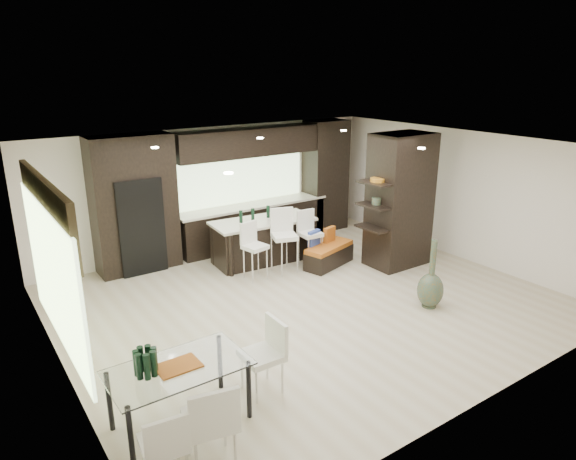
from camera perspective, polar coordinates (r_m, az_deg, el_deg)
ground at (r=9.11m, az=2.16°, el=-7.86°), size 8.00×8.00×0.00m
back_wall at (r=11.50m, az=-8.26°, el=4.60°), size 8.00×0.02×2.70m
left_wall at (r=7.12m, az=-24.61°, el=-5.30°), size 0.02×7.00×2.70m
right_wall at (r=11.39m, az=18.64°, el=3.70°), size 0.02×7.00×2.70m
ceiling at (r=8.31m, az=2.38°, el=9.17°), size 8.00×7.00×0.02m
window_left at (r=7.31m, az=-24.60°, el=-4.71°), size 0.04×3.20×1.90m
window_back at (r=11.70m, az=-5.58°, el=5.92°), size 3.40×0.04×1.20m
stone_accent at (r=7.04m, az=-25.30°, el=2.13°), size 0.08×3.00×0.80m
ceiling_spots at (r=8.51m, az=1.36°, el=9.25°), size 4.00×3.00×0.02m
back_cabinetry at (r=11.45m, az=-5.27°, el=4.64°), size 6.80×0.68×2.70m
refrigerator at (r=10.58m, az=-16.45°, el=0.62°), size 0.90×0.68×1.90m
partition_column at (r=10.59m, az=12.31°, el=3.21°), size 1.20×0.80×2.70m
kitchen_island at (r=10.78m, az=-2.76°, el=-1.16°), size 2.20×1.09×0.89m
stool_left at (r=9.84m, az=-3.66°, el=-3.01°), size 0.47×0.47×0.90m
stool_mid at (r=10.13m, az=-0.40°, el=-1.97°), size 0.58×0.58×1.03m
stool_right at (r=10.53m, az=2.47°, el=-1.53°), size 0.43×0.43×0.92m
bench at (r=10.59m, az=4.56°, el=-2.80°), size 1.25×0.76×0.45m
floor_vase at (r=8.99m, az=15.68°, el=-4.73°), size 0.45×0.45×1.20m
dining_table at (r=6.25m, az=-11.87°, el=-17.54°), size 1.56×0.89×0.75m
chair_near at (r=5.62m, az=-8.63°, el=-20.70°), size 0.60×0.60×0.94m
chair_far at (r=5.55m, az=-13.62°, el=-22.50°), size 0.49×0.49×0.80m
chair_end at (r=6.61m, az=-2.93°, el=-14.27°), size 0.49×0.49×0.88m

